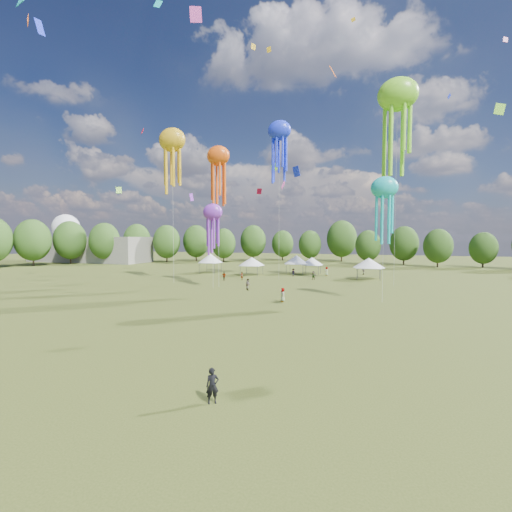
% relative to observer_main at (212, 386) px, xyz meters
% --- Properties ---
extents(ground, '(300.00, 300.00, 0.00)m').
position_rel_observer_main_xyz_m(ground, '(-7.15, 0.97, -0.83)').
color(ground, '#384416').
rests_on(ground, ground).
extents(observer_main, '(0.72, 0.67, 1.65)m').
position_rel_observer_main_xyz_m(observer_main, '(0.00, 0.00, 0.00)').
color(observer_main, black).
rests_on(observer_main, ground).
extents(spectator_near, '(1.03, 1.02, 1.68)m').
position_rel_observer_main_xyz_m(spectator_near, '(-10.23, 32.97, 0.01)').
color(spectator_near, gray).
rests_on(spectator_near, ground).
extents(spectators_far, '(24.44, 35.73, 1.87)m').
position_rel_observer_main_xyz_m(spectators_far, '(-3.97, 49.28, 0.01)').
color(spectators_far, gray).
rests_on(spectators_far, ground).
extents(festival_tents, '(38.40, 11.15, 4.24)m').
position_rel_observer_main_xyz_m(festival_tents, '(-9.70, 54.50, 2.19)').
color(festival_tents, '#47474C').
rests_on(festival_tents, ground).
extents(show_kites, '(41.12, 20.32, 32.59)m').
position_rel_observer_main_xyz_m(show_kites, '(-3.95, 40.91, 22.13)').
color(show_kites, '#EC510E').
rests_on(show_kites, ground).
extents(small_kites, '(76.44, 57.30, 44.14)m').
position_rel_observer_main_xyz_m(small_kites, '(-9.75, 40.92, 30.30)').
color(small_kites, '#EC510E').
rests_on(small_kites, ground).
extents(treeline, '(201.57, 95.24, 13.43)m').
position_rel_observer_main_xyz_m(treeline, '(-11.02, 63.48, 5.72)').
color(treeline, '#38281C').
rests_on(treeline, ground).
extents(hangar, '(40.00, 12.00, 8.00)m').
position_rel_observer_main_xyz_m(hangar, '(-79.15, 72.97, 3.17)').
color(hangar, gray).
rests_on(hangar, ground).
extents(radome, '(9.00, 9.00, 16.00)m').
position_rel_observer_main_xyz_m(radome, '(-95.15, 78.97, 9.16)').
color(radome, white).
rests_on(radome, ground).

